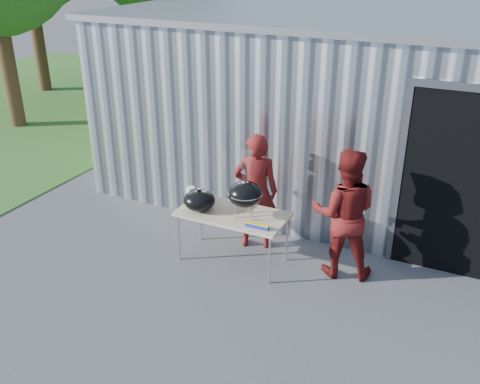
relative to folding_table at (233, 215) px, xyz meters
The scene contains 11 objects.
ground 0.99m from the folding_table, 95.92° to the right, with size 80.00×80.00×0.00m, color #434346.
building 4.07m from the folding_table, 77.78° to the left, with size 8.20×6.20×3.10m.
grass_patch 10.53m from the folding_table, 149.66° to the left, with size 10.00×12.00×0.02m, color #2D591E.
folding_table is the anchor object (origin of this frame).
kettle_grill 0.50m from the folding_table, 10.67° to the right, with size 0.47×0.47×0.94m.
grill_lid 0.50m from the folding_table, 167.68° to the right, with size 0.44×0.44×0.32m.
paper_towels 0.65m from the folding_table, behind, with size 0.12×0.12×0.28m, color white.
white_tub 0.59m from the folding_table, 160.52° to the left, with size 0.20×0.15×0.10m, color white.
foil_box 0.54m from the folding_table, 27.61° to the right, with size 0.32×0.06×0.06m.
person_cook 0.56m from the folding_table, 77.71° to the left, with size 0.64×0.42×1.75m, color #601311.
person_bystander 1.51m from the folding_table, 14.05° to the left, with size 0.87×0.68×1.79m, color #601311.
Camera 1 is at (2.97, -5.14, 4.08)m, focal length 40.00 mm.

